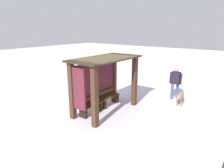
# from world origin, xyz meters

# --- Properties ---
(ground_plane) EXTENTS (60.00, 60.00, 0.00)m
(ground_plane) POSITION_xyz_m (0.00, 0.00, 0.00)
(ground_plane) COLOR silver
(bus_shelter) EXTENTS (3.20, 1.64, 2.39)m
(bus_shelter) POSITION_xyz_m (-0.10, 0.19, 1.56)
(bus_shelter) COLOR #43291A
(bus_shelter) RESTS_ON ground
(bench_left_inside) EXTENTS (1.16, 0.42, 0.72)m
(bench_left_inside) POSITION_xyz_m (-0.63, 0.33, 0.33)
(bench_left_inside) COLOR #532B18
(bench_left_inside) RESTS_ON ground
(bench_center_inside) EXTENTS (1.16, 0.41, 0.75)m
(bench_center_inside) POSITION_xyz_m (0.63, 0.33, 0.34)
(bench_center_inside) COLOR #4A321C
(bench_center_inside) RESTS_ON ground
(person_walking) EXTENTS (0.47, 0.63, 1.64)m
(person_walking) POSITION_xyz_m (3.46, -1.81, 0.96)
(person_walking) COLOR black
(person_walking) RESTS_ON ground
(dog) EXTENTS (1.04, 0.38, 0.65)m
(dog) POSITION_xyz_m (2.66, -2.38, 0.45)
(dog) COLOR #937260
(dog) RESTS_ON ground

